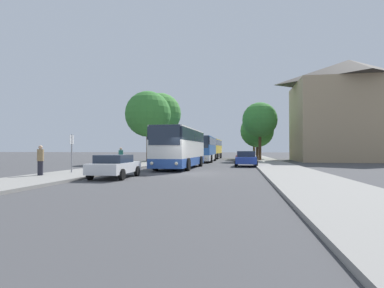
# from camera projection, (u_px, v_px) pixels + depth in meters

# --- Properties ---
(ground_plane) EXTENTS (300.00, 300.00, 0.00)m
(ground_plane) POSITION_uv_depth(u_px,v_px,m) (188.00, 173.00, 20.58)
(ground_plane) COLOR #424244
(ground_plane) RESTS_ON ground
(sidewalk_left) EXTENTS (4.00, 120.00, 0.15)m
(sidewalk_left) POSITION_uv_depth(u_px,v_px,m) (93.00, 171.00, 21.69)
(sidewalk_left) COLOR gray
(sidewalk_left) RESTS_ON ground_plane
(sidewalk_right) EXTENTS (4.00, 120.00, 0.15)m
(sidewalk_right) POSITION_uv_depth(u_px,v_px,m) (294.00, 174.00, 19.47)
(sidewalk_right) COLOR gray
(sidewalk_right) RESTS_ON ground_plane
(building_right_background) EXTENTS (14.54, 10.69, 14.19)m
(building_right_background) POSITION_uv_depth(u_px,v_px,m) (350.00, 110.00, 41.62)
(building_right_background) COLOR tan
(building_right_background) RESTS_ON ground_plane
(bus_front) EXTENTS (3.11, 10.44, 3.44)m
(bus_front) POSITION_uv_depth(u_px,v_px,m) (180.00, 147.00, 26.28)
(bus_front) COLOR #2D519E
(bus_front) RESTS_ON ground_plane
(bus_middle) EXTENTS (2.89, 10.95, 3.30)m
(bus_middle) POSITION_uv_depth(u_px,v_px,m) (204.00, 149.00, 40.31)
(bus_middle) COLOR silver
(bus_middle) RESTS_ON ground_plane
(bus_rear) EXTENTS (3.11, 10.62, 3.44)m
(bus_rear) POSITION_uv_depth(u_px,v_px,m) (212.00, 148.00, 53.58)
(bus_rear) COLOR #2D2D2D
(bus_rear) RESTS_ON ground_plane
(parked_car_left_curb) EXTENTS (2.09, 4.23, 1.34)m
(parked_car_left_curb) POSITION_uv_depth(u_px,v_px,m) (115.00, 166.00, 17.37)
(parked_car_left_curb) COLOR silver
(parked_car_left_curb) RESTS_ON ground_plane
(parked_car_right_near) EXTENTS (2.22, 4.31, 1.49)m
(parked_car_right_near) POSITION_uv_depth(u_px,v_px,m) (246.00, 158.00, 29.26)
(parked_car_right_near) COLOR #233D9E
(parked_car_right_near) RESTS_ON ground_plane
(parked_car_right_far) EXTENTS (2.11, 4.76, 1.40)m
(parked_car_right_far) POSITION_uv_depth(u_px,v_px,m) (243.00, 156.00, 40.98)
(parked_car_right_far) COLOR red
(parked_car_right_far) RESTS_ON ground_plane
(bus_stop_sign) EXTENTS (0.08, 0.45, 2.50)m
(bus_stop_sign) POSITION_uv_depth(u_px,v_px,m) (72.00, 149.00, 19.64)
(bus_stop_sign) COLOR gray
(bus_stop_sign) RESTS_ON sidewalk_left
(pedestrian_waiting_near) EXTENTS (0.36, 0.36, 1.67)m
(pedestrian_waiting_near) POSITION_uv_depth(u_px,v_px,m) (121.00, 158.00, 23.66)
(pedestrian_waiting_near) COLOR #23232D
(pedestrian_waiting_near) RESTS_ON sidewalk_left
(pedestrian_waiting_far) EXTENTS (0.36, 0.36, 1.75)m
(pedestrian_waiting_far) POSITION_uv_depth(u_px,v_px,m) (40.00, 160.00, 17.44)
(pedestrian_waiting_far) COLOR #23232D
(pedestrian_waiting_far) RESTS_ON sidewalk_left
(tree_left_near) EXTENTS (5.89, 5.89, 9.58)m
(tree_left_near) POSITION_uv_depth(u_px,v_px,m) (161.00, 114.00, 42.90)
(tree_left_near) COLOR #513D23
(tree_left_near) RESTS_ON sidewalk_left
(tree_left_far) EXTENTS (5.55, 5.55, 8.58)m
(tree_left_far) POSITION_uv_depth(u_px,v_px,m) (148.00, 114.00, 36.28)
(tree_left_far) COLOR #47331E
(tree_left_far) RESTS_ON sidewalk_left
(tree_right_near) EXTENTS (4.92, 4.92, 8.18)m
(tree_right_near) POSITION_uv_depth(u_px,v_px,m) (260.00, 120.00, 42.33)
(tree_right_near) COLOR #47331E
(tree_right_near) RESTS_ON sidewalk_right
(tree_right_mid) EXTENTS (5.33, 5.33, 7.20)m
(tree_right_mid) POSITION_uv_depth(u_px,v_px,m) (257.00, 131.00, 48.34)
(tree_right_mid) COLOR #47331E
(tree_right_mid) RESTS_ON sidewalk_right
(tree_right_far) EXTENTS (4.79, 4.79, 7.06)m
(tree_right_far) POSITION_uv_depth(u_px,v_px,m) (254.00, 132.00, 53.88)
(tree_right_far) COLOR brown
(tree_right_far) RESTS_ON sidewalk_right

